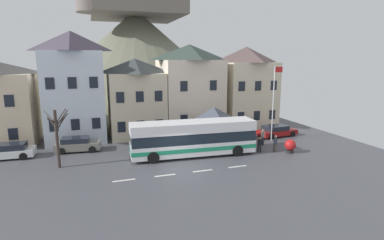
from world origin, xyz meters
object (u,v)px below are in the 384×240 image
Objects in this scene: hilltop_castle at (137,57)px; harbour_buoy at (290,145)px; public_bench at (211,133)px; bare_tree_00 at (57,135)px; townhouse_02 at (136,98)px; townhouse_04 at (245,87)px; bus_shelter at (214,114)px; pedestrian_03 at (275,143)px; pedestrian_00 at (263,137)px; parked_car_00 at (276,131)px; parked_car_02 at (77,144)px; flagpole at (274,99)px; parked_car_01 at (7,151)px; transit_bus at (193,138)px; pedestrian_01 at (227,139)px; pedestrian_02 at (259,144)px; townhouse_01 at (74,87)px; townhouse_03 at (190,88)px.

harbour_buoy is at bearing -73.46° from hilltop_castle.
bare_tree_00 reaches higher than public_bench.
townhouse_02 is 0.86× the size of townhouse_04.
bus_shelter is 6.78m from pedestrian_03.
pedestrian_00 is (-2.35, -8.37, -4.13)m from townhouse_04.
parked_car_00 is 1.11× the size of parked_car_02.
flagpole is (2.00, 3.63, 3.62)m from pedestrian_03.
townhouse_04 is 2.17× the size of parked_car_01.
townhouse_02 is at bearing 140.90° from bus_shelter.
townhouse_02 is at bearing 49.19° from bare_tree_00.
townhouse_02 is 13.76m from townhouse_04.
parked_car_00 is at bearing -80.26° from townhouse_04.
public_bench is at bearing -149.15° from townhouse_04.
harbour_buoy is at bearing -42.03° from townhouse_02.
parked_car_00 is at bearing 8.23° from bare_tree_00.
transit_bus is 7.59× the size of pedestrian_01.
parked_car_02 reaches higher than harbour_buoy.
parked_car_00 is at bearing -16.79° from public_bench.
pedestrian_02 is 1.48m from pedestrian_03.
flagpole is (-1.51, -1.49, 3.87)m from parked_car_00.
pedestrian_00 is 1.00× the size of pedestrian_03.
parked_car_01 is at bearing -140.78° from townhouse_01.
bare_tree_00 is at bearing -178.27° from pedestrian_00.
townhouse_01 is 16.54m from pedestrian_01.
bare_tree_00 is (-18.66, 1.91, 1.77)m from pedestrian_03.
transit_bus is 4.38m from pedestrian_01.
townhouse_01 is 7.98× the size of pedestrian_02.
pedestrian_00 is (-3.33, -2.64, 0.25)m from parked_car_00.
pedestrian_02 is 0.30× the size of bare_tree_00.
townhouse_02 is at bearing 134.27° from pedestrian_02.
pedestrian_01 is (19.65, -2.72, 0.16)m from parked_car_01.
pedestrian_03 is at bearing -48.97° from bus_shelter.
parked_car_01 is (-18.41, -5.28, -4.44)m from townhouse_03.
pedestrian_01 is at bearing -6.74° from parked_car_02.
hilltop_castle is at bearing -119.78° from parked_car_01.
townhouse_04 is 26.57m from parked_car_01.
pedestrian_01 reaches higher than parked_car_01.
bare_tree_00 is (-17.25, 1.44, 1.86)m from pedestrian_02.
bus_shelter is 2.65× the size of pedestrian_02.
bus_shelter is at bearing 134.54° from harbour_buoy.
townhouse_02 is 14.91m from flagpole.
transit_bus is at bearing -68.06° from townhouse_02.
townhouse_02 reaches higher than public_bench.
pedestrian_00 reaches higher than public_bench.
transit_bus is 9.00m from harbour_buoy.
townhouse_01 is at bearing 152.48° from pedestrian_01.
townhouse_04 is 7.06× the size of pedestrian_02.
townhouse_01 is 22.30m from parked_car_00.
hilltop_castle is 28.81m from pedestrian_01.
parked_car_01 is 3.62× the size of harbour_buoy.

